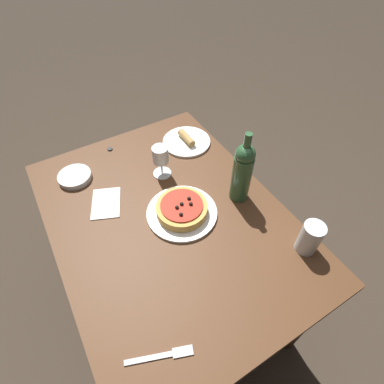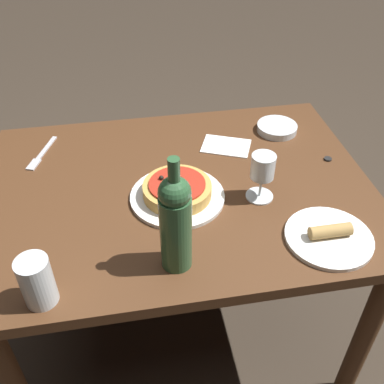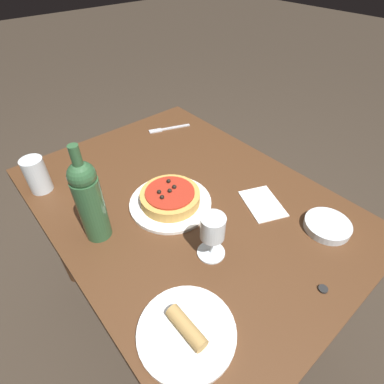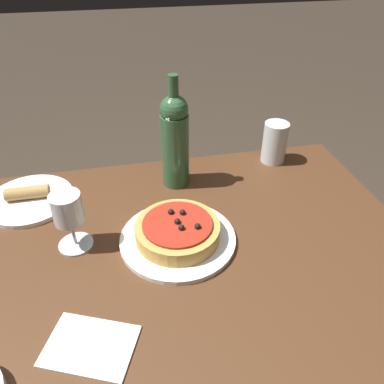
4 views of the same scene
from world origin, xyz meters
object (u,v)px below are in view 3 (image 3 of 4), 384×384
object	(u,v)px
wine_glass	(213,230)
fork	(167,129)
pizza	(170,197)
bottle_cap	(323,289)
wine_bottle	(89,200)
side_plate	(187,331)
dinner_plate	(171,203)
dining_table	(186,220)
side_bowl	(327,226)
water_cup	(37,175)

from	to	relation	value
wine_glass	fork	size ratio (longest dim) A/B	0.77
pizza	wine_glass	size ratio (longest dim) A/B	1.36
bottle_cap	wine_bottle	bearing A→B (deg)	-147.40
fork	side_plate	size ratio (longest dim) A/B	0.82
dinner_plate	fork	bearing A→B (deg)	144.68
pizza	wine_bottle	xyz separation A→B (m)	(-0.04, -0.24, 0.10)
dining_table	side_bowl	bearing A→B (deg)	32.85
dinner_plate	pizza	size ratio (longest dim) A/B	1.38
dinner_plate	side_bowl	bearing A→B (deg)	37.06
side_bowl	side_plate	bearing A→B (deg)	-93.68
side_plate	fork	bearing A→B (deg)	146.01
water_cup	side_plate	bearing A→B (deg)	5.41
dinner_plate	water_cup	world-z (taller)	water_cup
dining_table	dinner_plate	xyz separation A→B (m)	(-0.01, -0.05, 0.11)
wine_glass	bottle_cap	bearing A→B (deg)	27.34
side_plate	bottle_cap	xyz separation A→B (m)	(0.14, 0.33, -0.01)
water_cup	bottle_cap	xyz separation A→B (m)	(0.84, 0.40, -0.06)
dinner_plate	side_plate	bearing A→B (deg)	-32.46
dinner_plate	bottle_cap	size ratio (longest dim) A/B	11.13
wine_bottle	bottle_cap	size ratio (longest dim) A/B	12.81
wine_glass	side_plate	distance (m)	0.25
dinner_plate	side_bowl	distance (m)	0.49
dining_table	bottle_cap	world-z (taller)	bottle_cap
pizza	wine_bottle	distance (m)	0.26
pizza	bottle_cap	xyz separation A→B (m)	(0.50, 0.10, -0.03)
wine_bottle	bottle_cap	world-z (taller)	wine_bottle
wine_bottle	fork	world-z (taller)	wine_bottle
pizza	side_plate	world-z (taller)	pizza
pizza	dinner_plate	bearing A→B (deg)	18.08
bottle_cap	dinner_plate	bearing A→B (deg)	-168.23
wine_glass	water_cup	bearing A→B (deg)	-155.84
dining_table	bottle_cap	bearing A→B (deg)	6.09
pizza	wine_bottle	size ratio (longest dim) A/B	0.63
fork	dinner_plate	bearing A→B (deg)	75.20
dining_table	wine_bottle	world-z (taller)	wine_bottle
pizza	side_plate	bearing A→B (deg)	-32.45
side_bowl	bottle_cap	xyz separation A→B (m)	(0.11, -0.19, -0.01)
water_cup	dinner_plate	bearing A→B (deg)	40.12
bottle_cap	side_plate	bearing A→B (deg)	-112.86
wine_glass	wine_bottle	xyz separation A→B (m)	(-0.27, -0.20, 0.04)
pizza	side_bowl	world-z (taller)	pizza
pizza	wine_glass	bearing A→B (deg)	-8.32
dining_table	pizza	size ratio (longest dim) A/B	5.84
dinner_plate	pizza	xyz separation A→B (m)	(-0.00, -0.00, 0.03)
wine_glass	water_cup	distance (m)	0.63
dining_table	fork	distance (m)	0.48
dining_table	dinner_plate	world-z (taller)	dinner_plate
pizza	fork	world-z (taller)	pizza
wine_glass	wine_bottle	distance (m)	0.34
wine_bottle	bottle_cap	distance (m)	0.65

